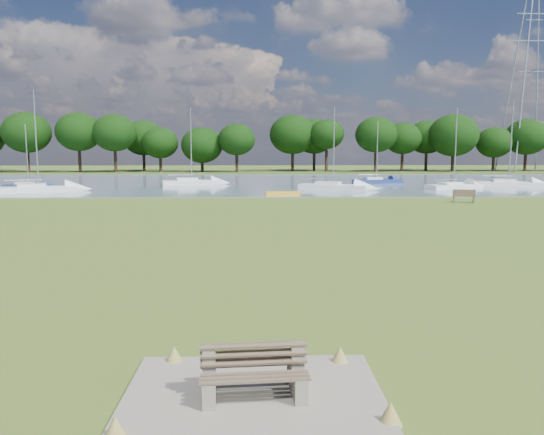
{
  "coord_description": "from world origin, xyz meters",
  "views": [
    {
      "loc": [
        0.09,
        -22.13,
        4.04
      ],
      "look_at": [
        0.61,
        -2.0,
        1.43
      ],
      "focal_mm": 35.0,
      "sensor_mm": 36.0,
      "label": 1
    }
  ],
  "objects_px": {
    "riverbank_bench": "(464,196)",
    "kayak": "(283,193)",
    "bench_pair": "(254,372)",
    "sailboat_1": "(453,185)",
    "sailboat_3": "(28,185)",
    "sailboat_0": "(376,180)",
    "sailboat_6": "(332,185)",
    "sailboat_2": "(191,181)",
    "sailboat_5": "(38,187)",
    "sailboat_7": "(508,182)",
    "pylon": "(533,40)"
  },
  "relations": [
    {
      "from": "bench_pair",
      "to": "sailboat_1",
      "type": "bearing_deg",
      "value": 61.74
    },
    {
      "from": "sailboat_2",
      "to": "riverbank_bench",
      "type": "bearing_deg",
      "value": -55.07
    },
    {
      "from": "sailboat_2",
      "to": "sailboat_5",
      "type": "bearing_deg",
      "value": -158.64
    },
    {
      "from": "riverbank_bench",
      "to": "kayak",
      "type": "xyz_separation_m",
      "value": [
        -13.46,
        6.52,
        -0.31
      ]
    },
    {
      "from": "sailboat_2",
      "to": "sailboat_0",
      "type": "bearing_deg",
      "value": -8.2
    },
    {
      "from": "pylon",
      "to": "sailboat_0",
      "type": "xyz_separation_m",
      "value": [
        -33.18,
        -30.41,
        -21.98
      ]
    },
    {
      "from": "riverbank_bench",
      "to": "sailboat_1",
      "type": "relative_size",
      "value": 0.21
    },
    {
      "from": "sailboat_7",
      "to": "sailboat_5",
      "type": "bearing_deg",
      "value": -162.79
    },
    {
      "from": "riverbank_bench",
      "to": "sailboat_7",
      "type": "bearing_deg",
      "value": 73.24
    },
    {
      "from": "kayak",
      "to": "sailboat_3",
      "type": "bearing_deg",
      "value": 156.46
    },
    {
      "from": "kayak",
      "to": "sailboat_1",
      "type": "relative_size",
      "value": 0.37
    },
    {
      "from": "kayak",
      "to": "sailboat_3",
      "type": "xyz_separation_m",
      "value": [
        -25.53,
        8.25,
        0.26
      ]
    },
    {
      "from": "bench_pair",
      "to": "riverbank_bench",
      "type": "relative_size",
      "value": 1.04
    },
    {
      "from": "sailboat_0",
      "to": "sailboat_1",
      "type": "xyz_separation_m",
      "value": [
        6.04,
        -8.47,
        -0.03
      ]
    },
    {
      "from": "bench_pair",
      "to": "sailboat_3",
      "type": "height_order",
      "value": "sailboat_3"
    },
    {
      "from": "sailboat_6",
      "to": "riverbank_bench",
      "type": "bearing_deg",
      "value": -35.24
    },
    {
      "from": "pylon",
      "to": "sailboat_5",
      "type": "distance_m",
      "value": 82.65
    },
    {
      "from": "riverbank_bench",
      "to": "sailboat_2",
      "type": "bearing_deg",
      "value": 156.84
    },
    {
      "from": "kayak",
      "to": "sailboat_6",
      "type": "bearing_deg",
      "value": 45.76
    },
    {
      "from": "sailboat_3",
      "to": "sailboat_6",
      "type": "distance_m",
      "value": 30.87
    },
    {
      "from": "pylon",
      "to": "sailboat_2",
      "type": "distance_m",
      "value": 67.26
    },
    {
      "from": "sailboat_3",
      "to": "sailboat_7",
      "type": "xyz_separation_m",
      "value": [
        50.29,
        1.92,
        0.06
      ]
    },
    {
      "from": "riverbank_bench",
      "to": "sailboat_0",
      "type": "xyz_separation_m",
      "value": [
        -1.79,
        22.11,
        -0.03
      ]
    },
    {
      "from": "sailboat_1",
      "to": "sailboat_6",
      "type": "distance_m",
      "value": 12.41
    },
    {
      "from": "pylon",
      "to": "sailboat_7",
      "type": "xyz_separation_m",
      "value": [
        -20.09,
        -35.83,
        -21.94
      ]
    },
    {
      "from": "kayak",
      "to": "sailboat_1",
      "type": "xyz_separation_m",
      "value": [
        17.7,
        7.12,
        0.25
      ]
    },
    {
      "from": "kayak",
      "to": "sailboat_0",
      "type": "height_order",
      "value": "sailboat_0"
    },
    {
      "from": "bench_pair",
      "to": "sailboat_3",
      "type": "relative_size",
      "value": 0.28
    },
    {
      "from": "sailboat_7",
      "to": "riverbank_bench",
      "type": "bearing_deg",
      "value": -114.6
    },
    {
      "from": "sailboat_0",
      "to": "sailboat_2",
      "type": "height_order",
      "value": "sailboat_2"
    },
    {
      "from": "bench_pair",
      "to": "sailboat_1",
      "type": "distance_m",
      "value": 49.32
    },
    {
      "from": "bench_pair",
      "to": "sailboat_1",
      "type": "xyz_separation_m",
      "value": [
        19.92,
        45.12,
        -0.03
      ]
    },
    {
      "from": "riverbank_bench",
      "to": "pylon",
      "type": "bearing_deg",
      "value": 76.49
    },
    {
      "from": "sailboat_1",
      "to": "sailboat_2",
      "type": "distance_m",
      "value": 28.01
    },
    {
      "from": "sailboat_1",
      "to": "sailboat_3",
      "type": "relative_size",
      "value": 1.25
    },
    {
      "from": "sailboat_5",
      "to": "sailboat_6",
      "type": "distance_m",
      "value": 28.16
    },
    {
      "from": "sailboat_7",
      "to": "bench_pair",
      "type": "bearing_deg",
      "value": -109.74
    },
    {
      "from": "bench_pair",
      "to": "sailboat_6",
      "type": "relative_size",
      "value": 0.22
    },
    {
      "from": "sailboat_0",
      "to": "sailboat_6",
      "type": "distance_m",
      "value": 10.99
    },
    {
      "from": "sailboat_1",
      "to": "sailboat_2",
      "type": "height_order",
      "value": "sailboat_2"
    },
    {
      "from": "riverbank_bench",
      "to": "sailboat_5",
      "type": "height_order",
      "value": "sailboat_5"
    },
    {
      "from": "sailboat_5",
      "to": "bench_pair",
      "type": "bearing_deg",
      "value": -84.17
    },
    {
      "from": "pylon",
      "to": "sailboat_5",
      "type": "height_order",
      "value": "pylon"
    },
    {
      "from": "pylon",
      "to": "sailboat_7",
      "type": "relative_size",
      "value": 3.92
    },
    {
      "from": "bench_pair",
      "to": "sailboat_5",
      "type": "bearing_deg",
      "value": 111.71
    },
    {
      "from": "kayak",
      "to": "sailboat_7",
      "type": "relative_size",
      "value": 0.33
    },
    {
      "from": "bench_pair",
      "to": "sailboat_6",
      "type": "height_order",
      "value": "sailboat_6"
    },
    {
      "from": "sailboat_0",
      "to": "sailboat_3",
      "type": "distance_m",
      "value": 37.92
    },
    {
      "from": "sailboat_1",
      "to": "sailboat_3",
      "type": "height_order",
      "value": "sailboat_1"
    },
    {
      "from": "sailboat_0",
      "to": "sailboat_5",
      "type": "bearing_deg",
      "value": -174.38
    }
  ]
}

